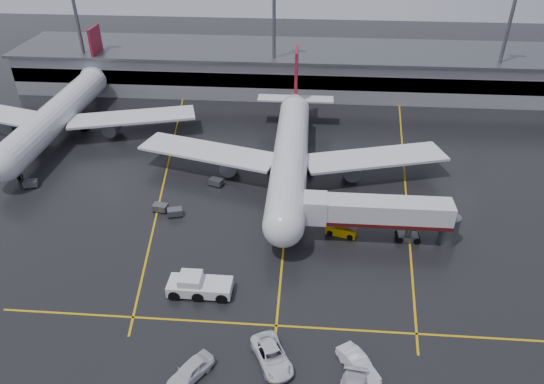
{
  "coord_description": "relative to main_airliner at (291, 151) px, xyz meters",
  "views": [
    {
      "loc": [
        2.41,
        -59.26,
        40.57
      ],
      "look_at": [
        -2.0,
        -2.0,
        4.0
      ],
      "focal_mm": 33.28,
      "sensor_mm": 36.0,
      "label": 1
    }
  ],
  "objects": [
    {
      "name": "main_airliner",
      "position": [
        0.0,
        0.0,
        0.0
      ],
      "size": [
        48.8,
        45.6,
        14.1
      ],
      "color": "silver",
      "rests_on": "ground"
    },
    {
      "name": "baggage_cart_c",
      "position": [
        -11.15,
        -4.18,
        -3.58
      ],
      "size": [
        2.33,
        1.91,
        1.12
      ],
      "color": "#595B60",
      "rests_on": "ground"
    },
    {
      "name": "light_mast_right",
      "position": [
        40.0,
        32.3,
        10.27
      ],
      "size": [
        3.0,
        1.2,
        25.45
      ],
      "color": "#595B60",
      "rests_on": "ground"
    },
    {
      "name": "baggage_cart_a",
      "position": [
        -15.49,
        -12.61,
        -3.58
      ],
      "size": [
        2.28,
        1.8,
        1.12
      ],
      "color": "#595B60",
      "rests_on": "ground"
    },
    {
      "name": "apron_line_stop",
      "position": [
        0.0,
        -31.7,
        -4.2
      ],
      "size": [
        60.0,
        0.25,
        0.02
      ],
      "primitive_type": "cube",
      "color": "gold",
      "rests_on": "ground"
    },
    {
      "name": "baggage_cart_d",
      "position": [
        -47.51,
        0.05,
        -3.58
      ],
      "size": [
        2.26,
        1.75,
        1.12
      ],
      "color": "#595B60",
      "rests_on": "ground"
    },
    {
      "name": "apron_line_centre",
      "position": [
        0.0,
        -9.7,
        -4.2
      ],
      "size": [
        0.25,
        90.0,
        0.02
      ],
      "primitive_type": "cube",
      "color": "gold",
      "rests_on": "ground"
    },
    {
      "name": "baggage_cart_b",
      "position": [
        -17.81,
        -11.66,
        -3.58
      ],
      "size": [
        2.19,
        1.61,
        1.12
      ],
      "color": "#595B60",
      "rests_on": "ground"
    },
    {
      "name": "apron_line_right",
      "position": [
        18.0,
        0.3,
        -4.2
      ],
      "size": [
        7.57,
        69.64,
        0.02
      ],
      "primitive_type": "cube",
      "rotation": [
        0.0,
        0.0,
        -0.1
      ],
      "color": "gold",
      "rests_on": "ground"
    },
    {
      "name": "ground",
      "position": [
        0.0,
        -9.7,
        -4.21
      ],
      "size": [
        220.0,
        220.0,
        0.0
      ],
      "primitive_type": "plane",
      "color": "black",
      "rests_on": "ground"
    },
    {
      "name": "terminal",
      "position": [
        0.0,
        38.23,
        0.11
      ],
      "size": [
        122.0,
        19.0,
        8.6
      ],
      "color": "gray",
      "rests_on": "ground"
    },
    {
      "name": "service_van_d",
      "position": [
        -7.64,
        -38.68,
        -3.35
      ],
      "size": [
        4.48,
        5.3,
        1.71
      ],
      "primitive_type": "imported",
      "rotation": [
        0.0,
        0.0,
        -0.59
      ],
      "color": "silver",
      "rests_on": "ground"
    },
    {
      "name": "light_mast_left",
      "position": [
        -45.0,
        32.3,
        10.27
      ],
      "size": [
        3.0,
        1.2,
        25.45
      ],
      "color": "#595B60",
      "rests_on": "ground"
    },
    {
      "name": "jet_bridge",
      "position": [
        11.87,
        -15.7,
        -0.28
      ],
      "size": [
        19.9,
        3.4,
        6.05
      ],
      "color": "silver",
      "rests_on": "ground"
    },
    {
      "name": "second_airliner",
      "position": [
        -42.0,
        12.0,
        0.0
      ],
      "size": [
        48.8,
        45.6,
        14.1
      ],
      "color": "silver",
      "rests_on": "ground"
    },
    {
      "name": "apron_line_left",
      "position": [
        -20.0,
        0.3,
        -4.2
      ],
      "size": [
        9.99,
        69.35,
        0.02
      ],
      "primitive_type": "cube",
      "rotation": [
        0.0,
        0.0,
        0.14
      ],
      "color": "gold",
      "rests_on": "ground"
    },
    {
      "name": "light_mast_mid",
      "position": [
        -5.0,
        32.3,
        10.27
      ],
      "size": [
        3.0,
        1.2,
        25.45
      ],
      "color": "#595B60",
      "rests_on": "ground"
    },
    {
      "name": "baggage_cart_e",
      "position": [
        -39.16,
        -6.82,
        -3.58
      ],
      "size": [
        2.28,
        1.79,
        1.12
      ],
      "color": "#595B60",
      "rests_on": "ground"
    },
    {
      "name": "service_van_a",
      "position": [
        -0.09,
        -36.34,
        -3.38
      ],
      "size": [
        5.05,
        6.57,
        1.66
      ],
      "primitive_type": "imported",
      "rotation": [
        0.0,
        0.0,
        0.44
      ],
      "color": "white",
      "rests_on": "ground"
    },
    {
      "name": "belt_loader",
      "position": [
        7.46,
        -15.0,
        -3.58
      ],
      "size": [
        4.31,
        2.74,
        2.54
      ],
      "color": "#C69504",
      "rests_on": "ground"
    },
    {
      "name": "pushback_tractor",
      "position": [
        -9.17,
        -27.41,
        -3.18
      ],
      "size": [
        7.24,
        3.14,
        2.58
      ],
      "color": "silver",
      "rests_on": "ground"
    },
    {
      "name": "service_van_c",
      "position": [
        8.2,
        -36.74,
        -3.36
      ],
      "size": [
        4.31,
        5.27,
        1.69
      ],
      "primitive_type": "imported",
      "rotation": [
        0.0,
        0.0,
        0.58
      ],
      "color": "white",
      "rests_on": "ground"
    }
  ]
}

